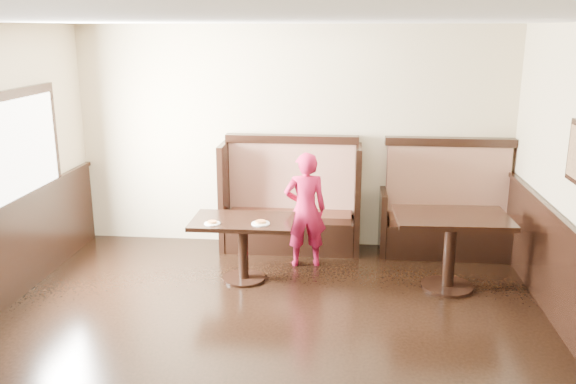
# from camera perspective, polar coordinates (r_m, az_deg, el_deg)

# --- Properties ---
(room_shell) EXTENTS (7.00, 7.00, 7.00)m
(room_shell) POSITION_cam_1_polar(r_m,az_deg,el_deg) (4.96, -6.53, -9.86)
(room_shell) COLOR #BDAF89
(room_shell) RESTS_ON ground
(booth_main) EXTENTS (1.75, 0.72, 1.45)m
(booth_main) POSITION_cam_1_polar(r_m,az_deg,el_deg) (7.76, 0.26, -1.54)
(booth_main) COLOR black
(booth_main) RESTS_ON ground
(booth_neighbor) EXTENTS (1.65, 0.72, 1.45)m
(booth_neighbor) POSITION_cam_1_polar(r_m,az_deg,el_deg) (7.84, 14.61, -2.22)
(booth_neighbor) COLOR black
(booth_neighbor) RESTS_ON ground
(table_main) EXTENTS (1.12, 0.71, 0.71)m
(table_main) POSITION_cam_1_polar(r_m,az_deg,el_deg) (6.78, -4.24, -3.91)
(table_main) COLOR black
(table_main) RESTS_ON ground
(table_neighbor) EXTENTS (1.22, 0.83, 0.83)m
(table_neighbor) POSITION_cam_1_polar(r_m,az_deg,el_deg) (6.75, 14.99, -3.82)
(table_neighbor) COLOR black
(table_neighbor) RESTS_ON ground
(child) EXTENTS (0.56, 0.42, 1.37)m
(child) POSITION_cam_1_polar(r_m,az_deg,el_deg) (7.15, 1.63, -1.66)
(child) COLOR #A31138
(child) RESTS_ON ground
(pizza_plate_left) EXTENTS (0.17, 0.17, 0.03)m
(pizza_plate_left) POSITION_cam_1_polar(r_m,az_deg,el_deg) (6.61, -7.11, -2.88)
(pizza_plate_left) COLOR white
(pizza_plate_left) RESTS_ON table_main
(pizza_plate_right) EXTENTS (0.20, 0.20, 0.04)m
(pizza_plate_right) POSITION_cam_1_polar(r_m,az_deg,el_deg) (6.56, -2.58, -2.89)
(pizza_plate_right) COLOR white
(pizza_plate_right) RESTS_ON table_main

